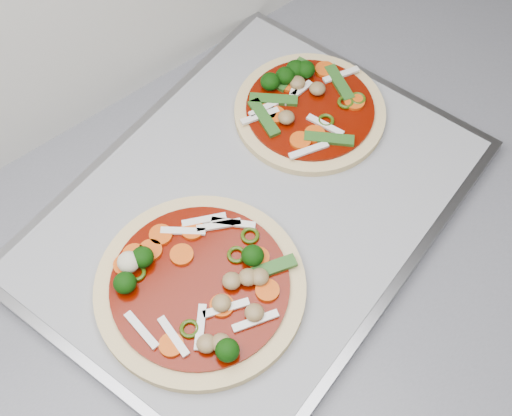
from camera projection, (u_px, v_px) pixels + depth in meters
base_cabinet at (295, 370)px, 1.20m from camera, size 3.60×0.60×0.86m
countertop at (314, 242)px, 0.82m from camera, size 3.60×0.60×0.04m
baking_tray at (252, 210)px, 0.81m from camera, size 0.58×0.48×0.02m
parchment at (252, 205)px, 0.80m from camera, size 0.55×0.45×0.00m
pizza_left at (200, 287)px, 0.73m from camera, size 0.29×0.29×0.04m
pizza_right at (307, 107)px, 0.86m from camera, size 0.26×0.26×0.03m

